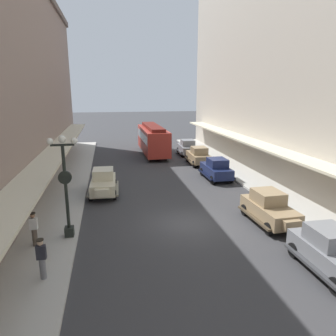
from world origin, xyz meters
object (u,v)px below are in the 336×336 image
streetcar (153,138)px  lamp_post_with_clock (65,183)px  parked_car_4 (198,155)px  parked_car_5 (216,168)px  fire_hydrant (269,193)px  pedestrian_2 (42,258)px  parked_car_2 (269,207)px  parked_car_0 (187,147)px  parked_car_3 (332,251)px  parked_car_1 (103,182)px  pedestrian_1 (34,229)px

streetcar → lamp_post_with_clock: size_ratio=1.86×
parked_car_4 → parked_car_5: size_ratio=1.00×
fire_hydrant → pedestrian_2: 15.00m
parked_car_5 → parked_car_2: bearing=-90.9°
streetcar → fire_hydrant: bearing=-73.0°
parked_car_2 → parked_car_5: (0.15, 9.27, 0.00)m
parked_car_0 → pedestrian_2: bearing=-116.9°
parked_car_3 → parked_car_4: (0.19, 19.96, 0.00)m
parked_car_5 → parked_car_1: bearing=-166.5°
parked_car_5 → pedestrian_1: size_ratio=2.56×
parked_car_4 → parked_car_1: bearing=-140.2°
parked_car_2 → parked_car_5: 9.27m
parked_car_0 → pedestrian_2: parked_car_0 is taller
parked_car_1 → pedestrian_1: (-3.15, -7.65, 0.07)m
pedestrian_1 → parked_car_3: bearing=-19.5°
parked_car_4 → streetcar: (-3.83, 6.06, 0.96)m
streetcar → fire_hydrant: size_ratio=11.73×
parked_car_5 → fire_hydrant: (1.67, -5.98, -0.38)m
parked_car_0 → parked_car_2: (-0.29, -19.79, 0.00)m
parked_car_1 → lamp_post_with_clock: lamp_post_with_clock is taller
parked_car_4 → pedestrian_1: size_ratio=2.56×
parked_car_2 → streetcar: streetcar is taller
streetcar → parked_car_4: bearing=-57.7°
parked_car_2 → parked_car_3: same height
pedestrian_1 → pedestrian_2: bearing=-72.9°
parked_car_2 → pedestrian_2: 12.06m
streetcar → parked_car_2: bearing=-80.3°
parked_car_4 → fire_hydrant: 11.74m
parked_car_0 → parked_car_2: size_ratio=1.00×
parked_car_0 → parked_car_4: (-0.06, -4.87, 0.00)m
fire_hydrant → parked_car_1: bearing=161.5°
parked_car_4 → lamp_post_with_clock: bearing=-127.0°
parked_car_5 → pedestrian_1: bearing=-141.7°
parked_car_3 → fire_hydrant: parked_car_3 is taller
parked_car_3 → fire_hydrant: 8.53m
parked_car_0 → parked_car_5: bearing=-90.8°
parked_car_1 → pedestrian_2: size_ratio=2.58×
parked_car_3 → pedestrian_1: size_ratio=2.55×
parked_car_1 → fire_hydrant: 11.70m
fire_hydrant → pedestrian_1: 14.78m
parked_car_4 → parked_car_3: bearing=-90.6°
parked_car_2 → parked_car_4: size_ratio=1.00×
parked_car_1 → pedestrian_1: bearing=-112.4°
parked_car_3 → lamp_post_with_clock: lamp_post_with_clock is taller
parked_car_4 → pedestrian_1: bearing=-129.1°
parked_car_1 → pedestrian_1: parked_car_1 is taller
streetcar → parked_car_3: bearing=-82.0°
lamp_post_with_clock → parked_car_3: bearing=-25.1°
parked_car_1 → parked_car_2: same height
parked_car_0 → streetcar: streetcar is taller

